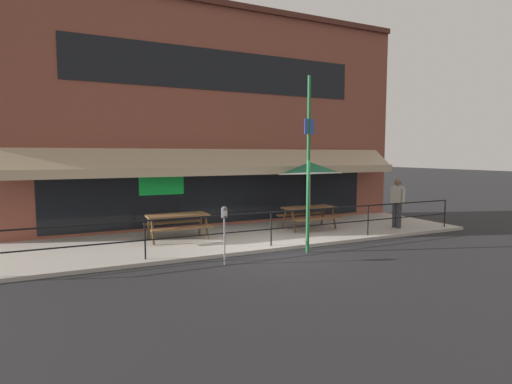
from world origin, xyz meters
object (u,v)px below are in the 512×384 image
pedestrian_walking (397,201)px  patio_umbrella_centre (310,169)px  street_sign_pole (308,164)px  picnic_table_centre (309,211)px  parking_meter_near (224,218)px  picnic_table_left (178,220)px

pedestrian_walking → patio_umbrella_centre: bearing=158.9°
pedestrian_walking → street_sign_pole: bearing=-163.5°
picnic_table_centre → pedestrian_walking: bearing=-21.4°
parking_meter_near → picnic_table_centre: bearing=32.9°
picnic_table_left → pedestrian_walking: (7.41, -1.31, 0.35)m
pedestrian_walking → parking_meter_near: size_ratio=1.20×
picnic_table_centre → street_sign_pole: bearing=-123.5°
picnic_table_left → pedestrian_walking: pedestrian_walking is taller
pedestrian_walking → parking_meter_near: bearing=-167.7°
parking_meter_near → pedestrian_walking: bearing=12.3°
picnic_table_centre → street_sign_pole: (-1.63, -2.47, 1.70)m
picnic_table_centre → patio_umbrella_centre: patio_umbrella_centre is taller
pedestrian_walking → picnic_table_centre: bearing=158.6°
picnic_table_left → street_sign_pole: (2.89, -2.65, 1.70)m
picnic_table_left → pedestrian_walking: size_ratio=1.05×
parking_meter_near → street_sign_pole: size_ratio=0.30×
pedestrian_walking → parking_meter_near: 7.14m
picnic_table_centre → patio_umbrella_centre: bearing=-90.0°
street_sign_pole → picnic_table_left: bearing=137.5°
picnic_table_left → parking_meter_near: bearing=-81.3°
picnic_table_left → street_sign_pole: bearing=-42.5°
pedestrian_walking → street_sign_pole: size_ratio=0.36×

